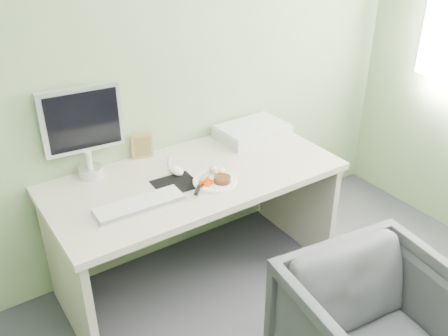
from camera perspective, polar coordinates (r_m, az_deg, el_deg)
wall_back at (r=2.79m, az=-7.82°, el=13.64°), size 3.50×0.00×3.50m
desk at (r=2.81m, az=-3.28°, el=-3.98°), size 1.60×0.75×0.73m
plate at (r=2.64m, az=-1.05°, el=-1.54°), size 0.24×0.24×0.01m
steak at (r=2.62m, az=-0.20°, el=-1.30°), size 0.09×0.09×0.03m
potato_pile at (r=2.69m, az=-1.07°, el=-0.14°), size 0.11×0.09×0.05m
carrot_heap at (r=2.59m, az=-2.19°, el=-1.51°), size 0.07×0.06×0.04m
steak_knife at (r=2.56m, az=-2.87°, el=-2.14°), size 0.17×0.18×0.02m
mousepad at (r=2.64m, az=-5.57°, el=-1.82°), size 0.23×0.20×0.00m
keyboard at (r=2.47m, az=-9.64°, el=-4.08°), size 0.44×0.14×0.02m
computer_mouse at (r=2.73m, az=-5.45°, el=-0.28°), size 0.06×0.11×0.04m
photo_frame at (r=2.89m, az=-9.35°, el=2.50°), size 0.12×0.04×0.15m
eyedrop_bottle at (r=2.80m, az=-6.31°, el=0.77°), size 0.02×0.02×0.07m
scanner at (r=3.13m, az=3.25°, el=4.19°), size 0.43×0.29×0.07m
monitor at (r=2.68m, az=-15.80°, el=4.46°), size 0.42×0.13×0.50m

